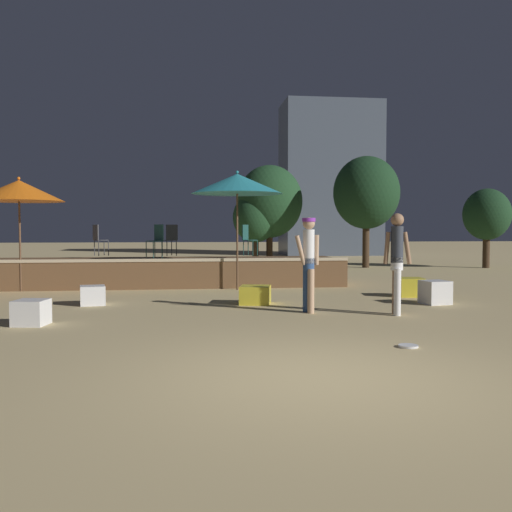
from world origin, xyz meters
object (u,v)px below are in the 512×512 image
at_px(cube_seat_4, 93,295).
at_px(background_tree_3, 487,215).
at_px(patio_umbrella_0, 19,191).
at_px(bistro_chair_0, 157,237).
at_px(background_tree_1, 269,202).
at_px(frisbee_disc, 408,346).
at_px(person_0, 309,258).
at_px(bistro_chair_1, 98,237).
at_px(bistro_chair_3, 248,237).
at_px(cube_seat_1, 31,312).
at_px(cube_seat_3, 411,287).
at_px(person_1, 397,258).
at_px(cube_seat_0, 255,295).
at_px(cube_seat_2, 435,292).
at_px(background_tree_0, 255,218).
at_px(bistro_chair_2, 171,237).
at_px(background_tree_2, 366,193).
at_px(patio_umbrella_1, 237,184).

bearing_deg(cube_seat_4, background_tree_3, 34.11).
distance_m(patio_umbrella_0, bistro_chair_0, 3.66).
bearing_deg(background_tree_1, frisbee_disc, -92.20).
height_order(person_0, bistro_chair_1, person_0).
distance_m(patio_umbrella_0, bistro_chair_3, 6.27).
height_order(cube_seat_1, frisbee_disc, cube_seat_1).
height_order(cube_seat_3, background_tree_1, background_tree_1).
height_order(person_1, bistro_chair_1, person_1).
relative_size(cube_seat_0, person_1, 0.40).
bearing_deg(bistro_chair_3, cube_seat_2, -112.99).
bearing_deg(background_tree_3, person_0, -131.29).
relative_size(cube_seat_1, person_1, 0.31).
bearing_deg(background_tree_0, frisbee_disc, -90.05).
relative_size(person_0, bistro_chair_0, 2.01).
relative_size(patio_umbrella_0, cube_seat_4, 4.96).
relative_size(patio_umbrella_0, frisbee_disc, 10.93).
height_order(cube_seat_2, background_tree_1, background_tree_1).
bearing_deg(cube_seat_0, patio_umbrella_0, 150.96).
distance_m(cube_seat_0, cube_seat_1, 4.55).
bearing_deg(background_tree_0, bistro_chair_0, -113.79).
xyz_separation_m(bistro_chair_2, background_tree_2, (7.72, 5.90, 1.68)).
xyz_separation_m(bistro_chair_1, background_tree_3, (14.59, 4.69, 0.79)).
relative_size(cube_seat_2, background_tree_0, 0.19).
xyz_separation_m(cube_seat_2, cube_seat_3, (0.01, 1.34, -0.03)).
bearing_deg(cube_seat_1, cube_seat_2, 12.30).
bearing_deg(bistro_chair_1, background_tree_1, -70.72).
xyz_separation_m(cube_seat_1, bistro_chair_1, (0.03, 7.23, 1.14)).
distance_m(cube_seat_0, cube_seat_4, 3.41).
bearing_deg(person_0, bistro_chair_3, -12.47).
distance_m(patio_umbrella_0, cube_seat_0, 6.85).
xyz_separation_m(patio_umbrella_1, person_1, (2.53, -4.67, -1.70)).
bearing_deg(background_tree_3, bistro_chair_3, -153.42).
distance_m(bistro_chair_0, background_tree_0, 9.37).
bearing_deg(cube_seat_3, bistro_chair_1, 151.70).
relative_size(patio_umbrella_1, background_tree_1, 0.71).
bearing_deg(patio_umbrella_0, cube_seat_1, -72.98).
height_order(patio_umbrella_0, person_1, patio_umbrella_0).
xyz_separation_m(cube_seat_1, background_tree_2, (9.85, 12.71, 2.83)).
xyz_separation_m(patio_umbrella_0, cube_seat_2, (9.41, -3.58, -2.30)).
xyz_separation_m(patio_umbrella_0, background_tree_2, (11.46, 7.43, 0.49)).
bearing_deg(bistro_chair_2, person_0, 86.39).
relative_size(patio_umbrella_0, patio_umbrella_1, 0.94).
height_order(cube_seat_0, bistro_chair_2, bistro_chair_2).
bearing_deg(frisbee_disc, bistro_chair_1, 119.53).
bearing_deg(background_tree_2, background_tree_3, -9.42).
bearing_deg(cube_seat_3, bistro_chair_0, 153.97).
relative_size(cube_seat_3, bistro_chair_1, 0.71).
bearing_deg(bistro_chair_3, patio_umbrella_1, -161.69).
xyz_separation_m(cube_seat_2, background_tree_2, (2.05, 11.01, 2.79)).
distance_m(bistro_chair_1, background_tree_3, 15.34).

